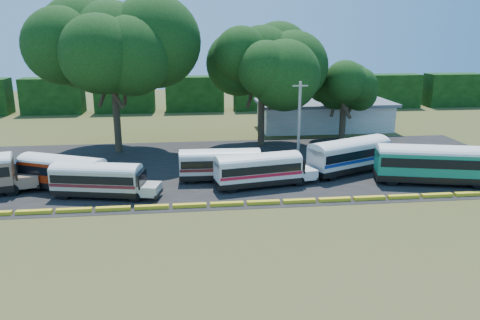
{
  "coord_description": "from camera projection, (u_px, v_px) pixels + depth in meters",
  "views": [
    {
      "loc": [
        -1.51,
        -34.4,
        13.73
      ],
      "look_at": [
        3.15,
        6.0,
        2.42
      ],
      "focal_mm": 35.0,
      "sensor_mm": 36.0,
      "label": 1
    }
  ],
  "objects": [
    {
      "name": "tree_east",
      "position": [
        345.0,
        86.0,
        59.06
      ],
      "size": [
        6.94,
        6.94,
        9.48
      ],
      "color": "#362A1B",
      "rests_on": "ground"
    },
    {
      "name": "bus_white_blue",
      "position": [
        351.0,
        154.0,
        46.15
      ],
      "size": [
        10.7,
        6.72,
        3.48
      ],
      "rotation": [
        0.0,
        0.0,
        0.43
      ],
      "color": "black",
      "rests_on": "ground"
    },
    {
      "name": "curb",
      "position": [
        208.0,
        205.0,
        37.68
      ],
      "size": [
        53.7,
        0.45,
        0.3
      ],
      "color": "yellow",
      "rests_on": "ground"
    },
    {
      "name": "bus_red",
      "position": [
        64.0,
        171.0,
        41.1
      ],
      "size": [
        9.68,
        6.1,
        3.15
      ],
      "rotation": [
        0.0,
        0.0,
        -0.43
      ],
      "color": "black",
      "rests_on": "ground"
    },
    {
      "name": "treeline_backdrop",
      "position": [
        195.0,
        94.0,
        81.9
      ],
      "size": [
        130.0,
        4.0,
        6.0
      ],
      "color": "black",
      "rests_on": "ground"
    },
    {
      "name": "utility_pole",
      "position": [
        299.0,
        123.0,
        48.62
      ],
      "size": [
        1.6,
        0.3,
        8.7
      ],
      "color": "gray",
      "rests_on": "ground"
    },
    {
      "name": "asphalt_strip",
      "position": [
        213.0,
        168.0,
        48.36
      ],
      "size": [
        64.0,
        24.0,
        0.02
      ],
      "primitive_type": "cube",
      "color": "black",
      "rests_on": "ground"
    },
    {
      "name": "tree_west",
      "position": [
        112.0,
        48.0,
        51.43
      ],
      "size": [
        13.83,
        13.83,
        16.94
      ],
      "color": "#362A1B",
      "rests_on": "ground"
    },
    {
      "name": "bus_teal",
      "position": [
        430.0,
        162.0,
        42.81
      ],
      "size": [
        11.43,
        5.35,
        3.65
      ],
      "rotation": [
        0.0,
        0.0,
        -0.25
      ],
      "color": "black",
      "rests_on": "ground"
    },
    {
      "name": "ground",
      "position": [
        209.0,
        211.0,
        36.76
      ],
      "size": [
        160.0,
        160.0,
        0.0
      ],
      "primitive_type": "plane",
      "color": "#3A4918",
      "rests_on": "ground"
    },
    {
      "name": "tree_center",
      "position": [
        262.0,
        60.0,
        55.45
      ],
      "size": [
        10.92,
        10.92,
        14.37
      ],
      "color": "#362A1B",
      "rests_on": "ground"
    },
    {
      "name": "bus_white_red",
      "position": [
        260.0,
        168.0,
        42.06
      ],
      "size": [
        9.71,
        4.01,
        3.1
      ],
      "rotation": [
        0.0,
        0.0,
        0.18
      ],
      "color": "black",
      "rests_on": "ground"
    },
    {
      "name": "bus_cream_west",
      "position": [
        99.0,
        178.0,
        39.41
      ],
      "size": [
        9.38,
        4.14,
        3.0
      ],
      "rotation": [
        0.0,
        0.0,
        -0.22
      ],
      "color": "black",
      "rests_on": "ground"
    },
    {
      "name": "bus_cream_east",
      "position": [
        222.0,
        163.0,
        43.85
      ],
      "size": [
        9.31,
        2.58,
        3.04
      ],
      "rotation": [
        0.0,
        0.0,
        -0.03
      ],
      "color": "black",
      "rests_on": "ground"
    },
    {
      "name": "terminal_building",
      "position": [
        324.0,
        115.0,
        66.92
      ],
      "size": [
        19.0,
        9.0,
        4.0
      ],
      "color": "silver",
      "rests_on": "ground"
    }
  ]
}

